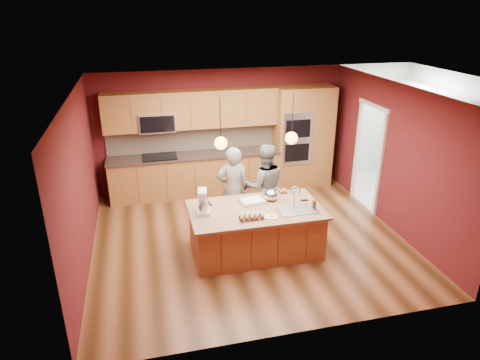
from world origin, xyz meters
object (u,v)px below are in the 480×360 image
object	(u,v)px
stand_mixer	(203,203)
mixing_bowl	(271,195)
person_right	(264,186)
person_left	(233,189)
island	(256,230)

from	to	relation	value
stand_mixer	mixing_bowl	distance (m)	1.25
mixing_bowl	person_right	bearing A→B (deg)	83.94
person_left	person_right	world-z (taller)	person_right
island	person_left	distance (m)	0.99
person_right	mixing_bowl	bearing A→B (deg)	89.25
mixing_bowl	stand_mixer	bearing A→B (deg)	-170.19
stand_mixer	mixing_bowl	bearing A→B (deg)	18.11
island	person_right	distance (m)	1.04
island	mixing_bowl	size ratio (longest dim) A/B	9.08
person_left	stand_mixer	world-z (taller)	person_left
stand_mixer	island	bearing A→B (deg)	4.83
person_left	stand_mixer	xyz separation A→B (m)	(-0.68, -0.82, 0.17)
person_right	stand_mixer	world-z (taller)	person_right
person_right	mixing_bowl	distance (m)	0.62
island	stand_mixer	size ratio (longest dim) A/B	5.49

